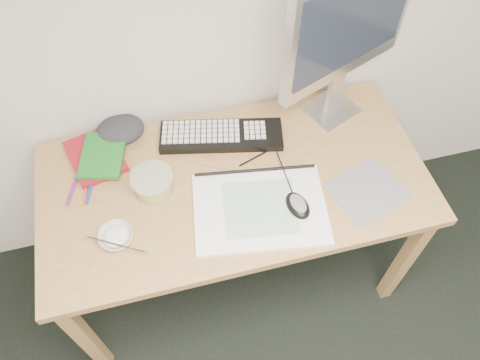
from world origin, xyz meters
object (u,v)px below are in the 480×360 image
(monitor, at_px, (350,27))
(sketchpad, at_px, (260,209))
(rice_bowl, at_px, (116,237))
(desk, at_px, (234,193))
(keyboard, at_px, (221,136))

(monitor, bearing_deg, sketchpad, -159.16)
(monitor, height_order, rice_bowl, monitor)
(desk, bearing_deg, keyboard, 90.00)
(desk, bearing_deg, sketchpad, -68.37)
(desk, relative_size, sketchpad, 3.08)
(keyboard, xyz_separation_m, rice_bowl, (-0.43, -0.34, 0.00))
(sketchpad, relative_size, rice_bowl, 3.92)
(sketchpad, bearing_deg, monitor, 52.17)
(desk, height_order, monitor, monitor)
(sketchpad, xyz_separation_m, rice_bowl, (-0.49, 0.00, 0.01))
(sketchpad, height_order, rice_bowl, rice_bowl)
(rice_bowl, bearing_deg, keyboard, 38.26)
(rice_bowl, bearing_deg, monitor, 22.83)
(desk, distance_m, sketchpad, 0.18)
(desk, xyz_separation_m, rice_bowl, (-0.43, -0.14, 0.10))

